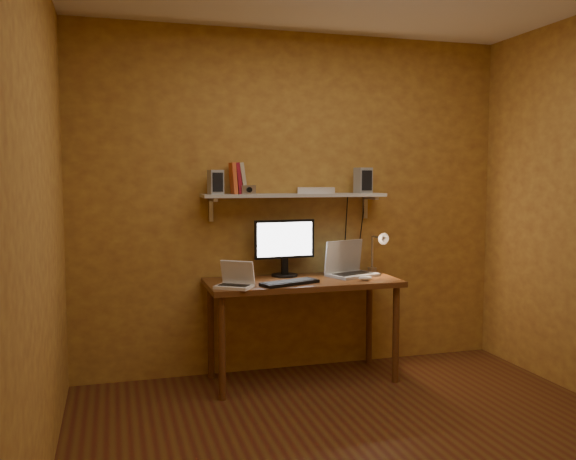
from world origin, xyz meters
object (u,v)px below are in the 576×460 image
object	(u,v)px
desk	(302,291)
monitor	(285,245)
router	(316,190)
wall_shelf	(295,196)
shelf_camera	(248,190)
speaker_right	(363,180)
keyboard	(290,283)
speaker_left	(216,182)
laptop	(348,266)
netbook	(236,280)
mouse	(365,278)
desk_lamp	(378,247)

from	to	relation	value
desk	monitor	world-z (taller)	monitor
router	monitor	bearing A→B (deg)	178.89
desk	wall_shelf	distance (m)	0.72
wall_shelf	shelf_camera	bearing A→B (deg)	-171.48
shelf_camera	router	world-z (taller)	shelf_camera
speaker_right	keyboard	bearing A→B (deg)	-162.45
speaker_left	router	world-z (taller)	speaker_left
monitor	shelf_camera	xyz separation A→B (m)	(-0.29, -0.05, 0.42)
laptop	netbook	bearing A→B (deg)	176.33
desk	speaker_left	size ratio (longest dim) A/B	7.97
speaker_left	speaker_right	distance (m)	1.15
desk	monitor	bearing A→B (deg)	112.46
wall_shelf	mouse	size ratio (longest dim) A/B	14.35
keyboard	speaker_right	xyz separation A→B (m)	(0.69, 0.34, 0.71)
wall_shelf	router	distance (m)	0.17
speaker_left	laptop	bearing A→B (deg)	-14.19
shelf_camera	wall_shelf	bearing A→B (deg)	8.52
desk_lamp	shelf_camera	xyz separation A→B (m)	(-1.03, 0.01, 0.45)
desk	speaker_right	bearing A→B (deg)	18.09
router	netbook	bearing A→B (deg)	-152.72
desk	desk_lamp	world-z (taller)	desk_lamp
monitor	desk_lamp	world-z (taller)	monitor
router	shelf_camera	bearing A→B (deg)	-174.67
mouse	shelf_camera	size ratio (longest dim) A/B	0.86
mouse	speaker_left	bearing A→B (deg)	176.87
netbook	keyboard	distance (m)	0.39
mouse	laptop	bearing A→B (deg)	111.94
speaker_right	monitor	bearing A→B (deg)	170.32
desk	wall_shelf	world-z (taller)	wall_shelf
netbook	mouse	size ratio (longest dim) A/B	3.01
desk	wall_shelf	bearing A→B (deg)	90.00
monitor	keyboard	xyz separation A→B (m)	(-0.06, -0.35, -0.23)
wall_shelf	mouse	distance (m)	0.81
monitor	desk_lamp	distance (m)	0.74
mouse	router	size ratio (longest dim) A/B	0.35
keyboard	router	xyz separation A→B (m)	(0.31, 0.34, 0.64)
desk_lamp	speaker_left	distance (m)	1.36
netbook	mouse	distance (m)	0.96
speaker_left	router	size ratio (longest dim) A/B	0.63
wall_shelf	monitor	size ratio (longest dim) A/B	2.95
desk	keyboard	world-z (taller)	keyboard
laptop	speaker_right	bearing A→B (deg)	9.93
laptop	router	world-z (taller)	router
desk	router	size ratio (longest dim) A/B	5.05
mouse	speaker_right	bearing A→B (deg)	86.02
desk_lamp	speaker_right	world-z (taller)	speaker_right
desk_lamp	speaker_left	bearing A→B (deg)	177.50
laptop	mouse	bearing A→B (deg)	-102.85
router	speaker_left	bearing A→B (deg)	-179.44
wall_shelf	mouse	world-z (taller)	wall_shelf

